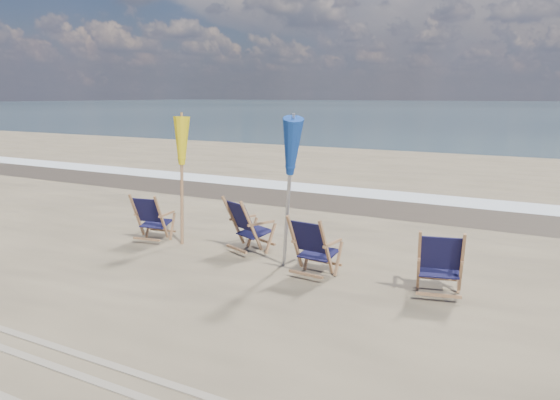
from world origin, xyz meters
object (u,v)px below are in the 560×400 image
(beach_chair_3, at_px, (462,266))
(beach_chair_2, at_px, (326,250))
(beach_chair_1, at_px, (251,229))
(umbrella_yellow, at_px, (181,148))
(beach_chair_0, at_px, (161,219))
(umbrella_blue, at_px, (288,148))

(beach_chair_3, bearing_deg, beach_chair_2, -9.14)
(beach_chair_1, xyz_separation_m, umbrella_yellow, (-1.55, 0.13, 1.25))
(beach_chair_2, xyz_separation_m, beach_chair_3, (1.85, 0.18, 0.01))
(beach_chair_0, xyz_separation_m, beach_chair_1, (1.86, 0.10, 0.03))
(beach_chair_0, relative_size, beach_chair_3, 0.95)
(beach_chair_2, xyz_separation_m, umbrella_blue, (-0.71, 0.15, 1.42))
(beach_chair_3, bearing_deg, beach_chair_0, -17.09)
(beach_chair_2, height_order, beach_chair_3, beach_chair_3)
(beach_chair_0, height_order, beach_chair_1, beach_chair_1)
(umbrella_yellow, bearing_deg, umbrella_blue, -11.29)
(beach_chair_0, relative_size, umbrella_blue, 0.38)
(umbrella_yellow, height_order, umbrella_blue, umbrella_blue)
(umbrella_yellow, bearing_deg, beach_chair_2, -11.50)
(beach_chair_2, height_order, umbrella_blue, umbrella_blue)
(beach_chair_1, bearing_deg, beach_chair_2, -174.62)
(beach_chair_0, height_order, beach_chair_3, beach_chair_3)
(beach_chair_0, bearing_deg, umbrella_yellow, -153.39)
(umbrella_yellow, xyz_separation_m, umbrella_blue, (2.43, -0.48, 0.15))
(beach_chair_1, distance_m, beach_chair_2, 1.67)
(beach_chair_1, height_order, umbrella_blue, umbrella_blue)
(umbrella_blue, bearing_deg, beach_chair_0, 174.67)
(beach_chair_3, bearing_deg, beach_chair_1, -20.12)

